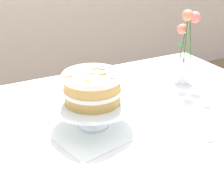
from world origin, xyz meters
name	(u,v)px	position (x,y,z in m)	size (l,w,h in m)	color
dining_table	(127,137)	(0.00, -0.03, 0.65)	(1.40, 1.00, 0.74)	white
linen_napkin	(93,126)	(-0.15, -0.03, 0.74)	(0.32, 0.32, 0.00)	white
cake_stand	(93,106)	(-0.15, -0.03, 0.82)	(0.29, 0.29, 0.10)	silver
layer_cake	(92,88)	(-0.15, -0.03, 0.89)	(0.21, 0.21, 0.11)	tan
flower_vase	(185,54)	(0.40, 0.15, 0.88)	(0.11, 0.09, 0.35)	silver
loose_petal_0	(206,107)	(0.32, -0.10, 0.74)	(0.03, 0.03, 0.01)	#E56B51
loose_petal_1	(211,141)	(0.17, -0.30, 0.74)	(0.03, 0.02, 0.01)	pink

